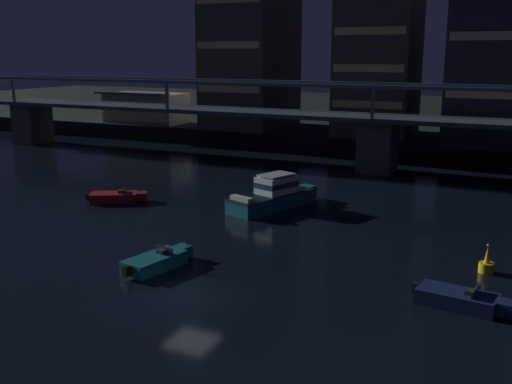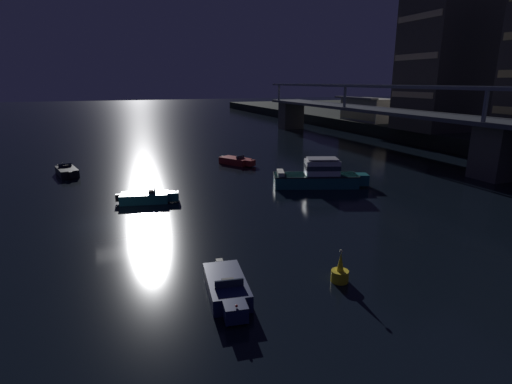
{
  "view_description": "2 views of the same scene",
  "coord_description": "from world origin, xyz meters",
  "px_view_note": "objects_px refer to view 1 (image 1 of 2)",
  "views": [
    {
      "loc": [
        15.91,
        -25.35,
        12.65
      ],
      "look_at": [
        -2.85,
        13.9,
        2.53
      ],
      "focal_mm": 42.41,
      "sensor_mm": 36.0,
      "label": 1
    },
    {
      "loc": [
        29.63,
        0.04,
        9.94
      ],
      "look_at": [
        -0.08,
        11.36,
        1.15
      ],
      "focal_mm": 28.26,
      "sensor_mm": 36.0,
      "label": 2
    }
  ],
  "objects_px": {
    "tower_west_tall": "(379,48)",
    "speedboat_near_right": "(116,197)",
    "speedboat_mid_left": "(461,300)",
    "river_bridge": "(379,129)",
    "tower_central": "(498,8)",
    "tower_west_low": "(251,23)",
    "cabin_cruiser_near_left": "(274,195)",
    "waterfront_pavilion": "(146,108)",
    "speedboat_near_center": "(157,261)",
    "channel_buoy": "(487,265)"
  },
  "relations": [
    {
      "from": "tower_west_tall",
      "to": "speedboat_near_center",
      "type": "height_order",
      "value": "tower_west_tall"
    },
    {
      "from": "tower_west_low",
      "to": "tower_central",
      "type": "xyz_separation_m",
      "value": [
        32.06,
        -2.93,
        0.96
      ]
    },
    {
      "from": "waterfront_pavilion",
      "to": "speedboat_mid_left",
      "type": "bearing_deg",
      "value": -41.29
    },
    {
      "from": "river_bridge",
      "to": "tower_central",
      "type": "distance_m",
      "value": 19.8
    },
    {
      "from": "river_bridge",
      "to": "speedboat_near_center",
      "type": "bearing_deg",
      "value": -96.86
    },
    {
      "from": "cabin_cruiser_near_left",
      "to": "channel_buoy",
      "type": "bearing_deg",
      "value": -26.19
    },
    {
      "from": "river_bridge",
      "to": "cabin_cruiser_near_left",
      "type": "distance_m",
      "value": 19.72
    },
    {
      "from": "river_bridge",
      "to": "tower_central",
      "type": "bearing_deg",
      "value": 48.55
    },
    {
      "from": "channel_buoy",
      "to": "speedboat_near_center",
      "type": "bearing_deg",
      "value": -156.87
    },
    {
      "from": "tower_west_tall",
      "to": "tower_central",
      "type": "distance_m",
      "value": 14.26
    },
    {
      "from": "tower_west_low",
      "to": "speedboat_near_center",
      "type": "distance_m",
      "value": 55.01
    },
    {
      "from": "speedboat_near_center",
      "to": "river_bridge",
      "type": "bearing_deg",
      "value": 83.14
    },
    {
      "from": "tower_west_tall",
      "to": "waterfront_pavilion",
      "type": "xyz_separation_m",
      "value": [
        -35.08,
        -0.49,
        -8.62
      ]
    },
    {
      "from": "waterfront_pavilion",
      "to": "speedboat_near_center",
      "type": "bearing_deg",
      "value": -53.92
    },
    {
      "from": "tower_west_low",
      "to": "speedboat_near_right",
      "type": "bearing_deg",
      "value": -81.97
    },
    {
      "from": "waterfront_pavilion",
      "to": "cabin_cruiser_near_left",
      "type": "relative_size",
      "value": 1.33
    },
    {
      "from": "tower_west_tall",
      "to": "speedboat_near_right",
      "type": "distance_m",
      "value": 40.0
    },
    {
      "from": "tower_west_low",
      "to": "speedboat_mid_left",
      "type": "distance_m",
      "value": 61.32
    },
    {
      "from": "tower_west_tall",
      "to": "speedboat_near_center",
      "type": "distance_m",
      "value": 49.31
    },
    {
      "from": "tower_west_low",
      "to": "cabin_cruiser_near_left",
      "type": "bearing_deg",
      "value": -61.17
    },
    {
      "from": "speedboat_near_right",
      "to": "tower_west_tall",
      "type": "bearing_deg",
      "value": 69.54
    },
    {
      "from": "cabin_cruiser_near_left",
      "to": "speedboat_mid_left",
      "type": "relative_size",
      "value": 1.78
    },
    {
      "from": "tower_west_low",
      "to": "river_bridge",
      "type": "bearing_deg",
      "value": -32.81
    },
    {
      "from": "speedboat_mid_left",
      "to": "channel_buoy",
      "type": "bearing_deg",
      "value": 83.36
    },
    {
      "from": "tower_west_low",
      "to": "cabin_cruiser_near_left",
      "type": "xyz_separation_m",
      "value": [
        18.31,
        -33.26,
        -15.44
      ]
    },
    {
      "from": "tower_west_low",
      "to": "channel_buoy",
      "type": "bearing_deg",
      "value": -49.48
    },
    {
      "from": "tower_central",
      "to": "waterfront_pavilion",
      "type": "bearing_deg",
      "value": 179.28
    },
    {
      "from": "waterfront_pavilion",
      "to": "speedboat_near_center",
      "type": "height_order",
      "value": "waterfront_pavilion"
    },
    {
      "from": "tower_west_tall",
      "to": "waterfront_pavilion",
      "type": "height_order",
      "value": "tower_west_tall"
    },
    {
      "from": "cabin_cruiser_near_left",
      "to": "speedboat_near_right",
      "type": "xyz_separation_m",
      "value": [
        -13.04,
        -4.13,
        -0.64
      ]
    },
    {
      "from": "tower_west_tall",
      "to": "speedboat_near_right",
      "type": "height_order",
      "value": "tower_west_tall"
    },
    {
      "from": "river_bridge",
      "to": "channel_buoy",
      "type": "height_order",
      "value": "river_bridge"
    },
    {
      "from": "cabin_cruiser_near_left",
      "to": "speedboat_near_center",
      "type": "xyz_separation_m",
      "value": [
        -0.47,
        -16.23,
        -0.64
      ]
    },
    {
      "from": "speedboat_near_right",
      "to": "speedboat_mid_left",
      "type": "height_order",
      "value": "same"
    },
    {
      "from": "channel_buoy",
      "to": "speedboat_mid_left",
      "type": "bearing_deg",
      "value": -96.64
    },
    {
      "from": "river_bridge",
      "to": "speedboat_near_right",
      "type": "bearing_deg",
      "value": -125.98
    },
    {
      "from": "speedboat_mid_left",
      "to": "speedboat_near_right",
      "type": "bearing_deg",
      "value": 161.0
    },
    {
      "from": "river_bridge",
      "to": "channel_buoy",
      "type": "xyz_separation_m",
      "value": [
        13.67,
        -27.6,
        -4.13
      ]
    },
    {
      "from": "tower_central",
      "to": "waterfront_pavilion",
      "type": "xyz_separation_m",
      "value": [
        -48.6,
        0.61,
        -13.01
      ]
    },
    {
      "from": "tower_central",
      "to": "channel_buoy",
      "type": "relative_size",
      "value": 17.5
    },
    {
      "from": "tower_west_low",
      "to": "channel_buoy",
      "type": "relative_size",
      "value": 16.41
    },
    {
      "from": "cabin_cruiser_near_left",
      "to": "speedboat_near_right",
      "type": "relative_size",
      "value": 1.92
    },
    {
      "from": "cabin_cruiser_near_left",
      "to": "speedboat_mid_left",
      "type": "distance_m",
      "value": 22.11
    },
    {
      "from": "speedboat_near_center",
      "to": "speedboat_mid_left",
      "type": "bearing_deg",
      "value": 6.09
    },
    {
      "from": "waterfront_pavilion",
      "to": "river_bridge",
      "type": "bearing_deg",
      "value": -17.14
    },
    {
      "from": "river_bridge",
      "to": "channel_buoy",
      "type": "relative_size",
      "value": 59.91
    },
    {
      "from": "tower_west_low",
      "to": "speedboat_near_center",
      "type": "relative_size",
      "value": 5.53
    },
    {
      "from": "cabin_cruiser_near_left",
      "to": "speedboat_near_center",
      "type": "relative_size",
      "value": 1.78
    },
    {
      "from": "tower_central",
      "to": "speedboat_mid_left",
      "type": "height_order",
      "value": "tower_central"
    },
    {
      "from": "tower_west_tall",
      "to": "channel_buoy",
      "type": "height_order",
      "value": "tower_west_tall"
    }
  ]
}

